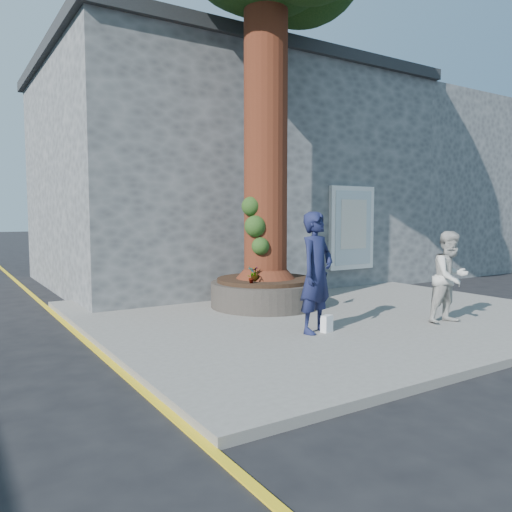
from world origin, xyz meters
TOP-DOWN VIEW (x-y plane):
  - ground at (0.00, 0.00)m, footprint 120.00×120.00m
  - pavement at (1.50, 1.00)m, footprint 9.00×8.00m
  - yellow_line at (-3.05, 1.00)m, footprint 0.10×30.00m
  - stone_shop at (2.50, 7.20)m, footprint 10.30×8.30m
  - neighbour_shop at (10.50, 7.20)m, footprint 6.00×8.00m
  - planter at (0.80, 2.00)m, footprint 2.30×2.30m
  - man at (0.20, -0.42)m, footprint 0.83×0.67m
  - woman at (2.70, -1.12)m, footprint 0.85×0.69m
  - shopping_bag at (0.37, -0.49)m, footprint 0.22×0.17m
  - plant_a at (0.12, 1.47)m, footprint 0.22×0.20m
  - plant_b at (1.65, 1.15)m, footprint 0.26×0.26m
  - plant_c at (0.34, 1.68)m, footprint 0.23×0.23m
  - plant_d at (1.65, 2.72)m, footprint 0.31×0.32m

SIDE VIEW (x-z plane):
  - ground at x=0.00m, z-range 0.00..0.00m
  - yellow_line at x=-3.05m, z-range 0.00..0.01m
  - pavement at x=1.50m, z-range 0.00..0.12m
  - shopping_bag at x=0.37m, z-range 0.12..0.40m
  - planter at x=0.80m, z-range 0.11..0.71m
  - plant_d at x=1.65m, z-range 0.72..0.99m
  - plant_c at x=0.34m, z-range 0.72..1.02m
  - plant_a at x=0.12m, z-range 0.72..1.06m
  - plant_b at x=1.65m, z-range 0.72..1.06m
  - woman at x=2.70m, z-range 0.12..1.76m
  - man at x=0.20m, z-range 0.12..2.10m
  - neighbour_shop at x=10.50m, z-range 0.00..6.00m
  - stone_shop at x=2.50m, z-range 0.01..6.31m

